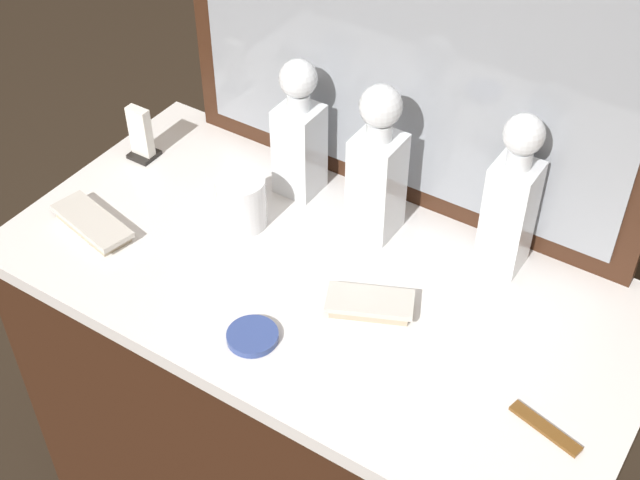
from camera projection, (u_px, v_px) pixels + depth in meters
name	position (u px, v px, depth m)	size (l,w,h in m)	color
dresser	(320.00, 429.00, 1.75)	(1.09, 0.56, 0.86)	#381E11
dresser_mirror	(410.00, 6.00, 1.37)	(0.89, 0.03, 0.76)	#381E11
crystal_decanter_rear	(299.00, 141.00, 1.56)	(0.07, 0.07, 0.27)	white
crystal_decanter_far_left	(510.00, 208.00, 1.40)	(0.07, 0.07, 0.30)	white
crystal_decanter_front	(377.00, 176.00, 1.47)	(0.08, 0.08, 0.29)	white
crystal_tumbler_left	(242.00, 204.00, 1.53)	(0.09, 0.09, 0.10)	white
silver_brush_right	(370.00, 304.00, 1.39)	(0.15, 0.12, 0.02)	#B7A88C
silver_brush_far_left	(92.00, 224.00, 1.54)	(0.18, 0.10, 0.02)	#B7A88C
porcelain_dish	(253.00, 336.00, 1.35)	(0.08, 0.08, 0.01)	#33478C
tortoiseshell_comb	(545.00, 428.00, 1.22)	(0.11, 0.05, 0.01)	brown
napkin_holder	(141.00, 137.00, 1.68)	(0.05, 0.05, 0.11)	black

